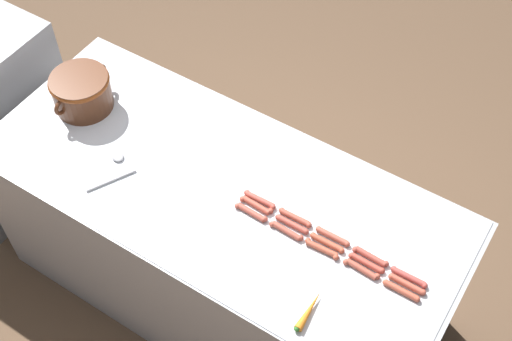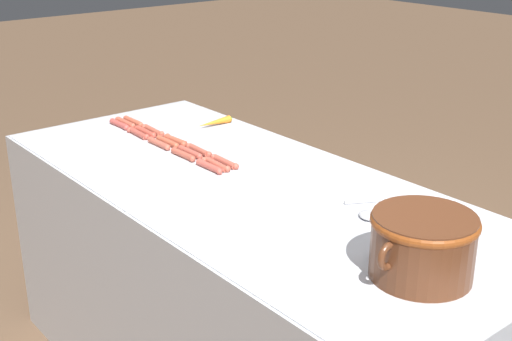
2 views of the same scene
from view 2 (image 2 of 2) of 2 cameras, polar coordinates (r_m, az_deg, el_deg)
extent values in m
cube|color=#ADAFB5|center=(2.53, -0.81, -10.49)|extent=(0.89, 2.08, 0.89)
cube|color=silver|center=(2.33, -0.87, -1.05)|extent=(0.87, 2.03, 0.00)
cylinder|color=#B8513A|center=(3.01, -10.22, 4.06)|extent=(0.02, 0.13, 0.02)
sphere|color=#B8513A|center=(3.06, -10.81, 4.32)|extent=(0.02, 0.02, 0.02)
sphere|color=#B8513A|center=(2.95, -9.62, 3.79)|extent=(0.02, 0.02, 0.02)
cylinder|color=#AC4D3B|center=(2.87, -8.63, 3.33)|extent=(0.03, 0.13, 0.02)
sphere|color=#AC4D3B|center=(2.92, -9.34, 3.60)|extent=(0.02, 0.02, 0.02)
sphere|color=#AC4D3B|center=(2.82, -7.89, 3.05)|extent=(0.02, 0.02, 0.02)
cylinder|color=#B44F38|center=(2.73, -6.75, 2.53)|extent=(0.03, 0.13, 0.02)
sphere|color=#B44F38|center=(2.78, -7.40, 2.86)|extent=(0.02, 0.02, 0.02)
sphere|color=#B44F38|center=(2.68, -6.07, 2.18)|extent=(0.02, 0.02, 0.02)
cylinder|color=#AE4D3C|center=(2.61, -4.81, 1.70)|extent=(0.03, 0.13, 0.02)
sphere|color=#AE4D3C|center=(2.66, -5.64, 2.03)|extent=(0.02, 0.02, 0.02)
sphere|color=#AE4D3C|center=(2.56, -3.95, 1.35)|extent=(0.02, 0.02, 0.02)
cylinder|color=#B85040|center=(2.48, -2.65, 0.74)|extent=(0.03, 0.13, 0.02)
sphere|color=#B85040|center=(2.53, -3.56, 1.11)|extent=(0.02, 0.02, 0.02)
sphere|color=#B85040|center=(2.44, -1.70, 0.35)|extent=(0.02, 0.02, 0.02)
cylinder|color=#B7513D|center=(3.00, -10.88, 3.96)|extent=(0.03, 0.13, 0.02)
sphere|color=#B7513D|center=(3.05, -11.47, 4.21)|extent=(0.02, 0.02, 0.02)
sphere|color=#B7513D|center=(2.94, -10.26, 3.69)|extent=(0.02, 0.02, 0.02)
cylinder|color=#B64738|center=(2.86, -9.25, 3.21)|extent=(0.03, 0.13, 0.02)
sphere|color=#B64738|center=(2.91, -9.92, 3.50)|extent=(0.02, 0.02, 0.02)
sphere|color=#B64738|center=(2.80, -8.57, 2.92)|extent=(0.02, 0.02, 0.02)
cylinder|color=#B75138|center=(2.72, -7.41, 2.39)|extent=(0.03, 0.13, 0.02)
sphere|color=#B75138|center=(2.77, -8.10, 2.72)|extent=(0.02, 0.02, 0.02)
sphere|color=#B75138|center=(2.67, -6.70, 2.06)|extent=(0.02, 0.02, 0.02)
cylinder|color=#B14C3E|center=(2.59, -5.55, 1.53)|extent=(0.02, 0.13, 0.02)
sphere|color=#B14C3E|center=(2.64, -6.32, 1.89)|extent=(0.02, 0.02, 0.02)
sphere|color=#B14C3E|center=(2.54, -4.74, 1.17)|extent=(0.02, 0.02, 0.02)
cylinder|color=#B5503E|center=(2.46, -3.37, 0.52)|extent=(0.03, 0.13, 0.02)
sphere|color=#B5503E|center=(2.51, -4.29, 0.89)|extent=(0.02, 0.02, 0.02)
sphere|color=#B5503E|center=(2.41, -2.41, 0.13)|extent=(0.02, 0.02, 0.02)
cylinder|color=#B34840|center=(2.98, -11.35, 3.81)|extent=(0.03, 0.13, 0.02)
sphere|color=#B34840|center=(3.03, -11.90, 4.08)|extent=(0.02, 0.02, 0.02)
sphere|color=#B34840|center=(2.92, -10.77, 3.53)|extent=(0.02, 0.02, 0.02)
cylinder|color=#AB483B|center=(2.84, -9.83, 3.08)|extent=(0.03, 0.13, 0.02)
sphere|color=#AB483B|center=(2.89, -10.52, 3.36)|extent=(0.02, 0.02, 0.02)
sphere|color=#AB483B|center=(2.79, -9.12, 2.79)|extent=(0.02, 0.02, 0.02)
cylinder|color=#B05341|center=(2.70, -8.12, 2.25)|extent=(0.03, 0.13, 0.02)
sphere|color=#B05341|center=(2.75, -8.80, 2.58)|extent=(0.02, 0.02, 0.02)
sphere|color=#B05341|center=(2.65, -7.42, 1.91)|extent=(0.02, 0.02, 0.02)
cylinder|color=#AC4D3B|center=(2.57, -6.11, 1.34)|extent=(0.03, 0.13, 0.02)
sphere|color=#AC4D3B|center=(2.62, -6.86, 1.71)|extent=(0.02, 0.02, 0.02)
sphere|color=#AC4D3B|center=(2.52, -5.34, 0.96)|extent=(0.02, 0.02, 0.02)
cylinder|color=#B44C40|center=(2.44, -3.93, 0.35)|extent=(0.03, 0.13, 0.02)
sphere|color=#B44C40|center=(2.49, -4.75, 0.75)|extent=(0.02, 0.02, 0.02)
sphere|color=#B44C40|center=(2.39, -3.08, -0.08)|extent=(0.02, 0.02, 0.02)
cylinder|color=#562D19|center=(1.76, 13.74, -6.17)|extent=(0.26, 0.26, 0.17)
torus|color=brown|center=(1.73, 13.93, -4.15)|extent=(0.27, 0.27, 0.03)
torus|color=#562D19|center=(1.85, 16.25, -4.47)|extent=(0.08, 0.02, 0.08)
torus|color=#562D19|center=(1.66, 11.03, -7.03)|extent=(0.08, 0.02, 0.08)
cylinder|color=#B7B7BC|center=(2.20, 10.12, -2.46)|extent=(0.20, 0.12, 0.01)
ellipsoid|color=#B7B7BC|center=(2.08, 9.31, -3.72)|extent=(0.08, 0.09, 0.02)
cone|color=orange|center=(2.93, -3.55, 4.02)|extent=(0.17, 0.04, 0.03)
sphere|color=#387F2D|center=(2.98, -2.21, 4.32)|extent=(0.02, 0.02, 0.02)
camera|label=1|loc=(4.06, 6.55, 40.96)|focal=47.93mm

